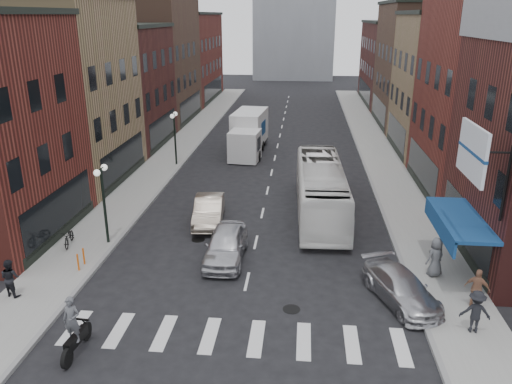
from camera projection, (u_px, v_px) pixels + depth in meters
ground at (244, 293)px, 20.82m from camera, size 160.00×160.00×0.00m
sidewalk_left at (175, 151)px, 42.20m from camera, size 3.00×74.00×0.15m
sidewalk_right at (380, 156)px, 40.65m from camera, size 3.00×74.00×0.15m
curb_left at (193, 153)px, 42.09m from camera, size 0.20×74.00×0.16m
curb_right at (361, 157)px, 40.81m from camera, size 0.20×74.00×0.16m
crosswalk_stripes at (234, 337)px, 18.01m from camera, size 12.00×2.20×0.01m
bldg_left_mid_a at (45, 91)px, 33.25m from camera, size 10.30×10.20×12.30m
bldg_left_mid_b at (104, 86)px, 42.96m from camera, size 10.30×10.20×10.30m
bldg_left_far_a at (142, 58)px, 52.77m from camera, size 10.30×12.20×13.30m
bldg_left_far_b at (176, 57)px, 66.23m from camera, size 10.30×16.20×11.30m
bldg_right_mid_b at (464, 85)px, 40.07m from camera, size 10.30×10.20×11.30m
bldg_right_far_a at (433, 66)px, 50.21m from camera, size 10.30×12.20×12.30m
bldg_right_far_b at (406, 63)px, 63.67m from camera, size 10.30×16.20×10.30m
awning_blue at (456, 220)px, 21.47m from camera, size 1.80×5.00×0.78m
billboard_sign at (475, 154)px, 18.45m from camera, size 1.52×3.00×3.70m
streetlamp_near at (103, 190)px, 24.27m from camera, size 0.32×1.22×4.11m
streetlamp_far at (175, 129)px, 37.40m from camera, size 0.32×1.22×4.11m
bike_rack at (81, 259)px, 22.55m from camera, size 0.08×0.68×0.80m
box_truck at (248, 134)px, 41.42m from camera, size 2.82×7.89×3.35m
motorcycle_rider at (74, 328)px, 16.78m from camera, size 0.64×2.18×2.22m
transit_bus at (321, 189)px, 28.68m from camera, size 2.89×10.92×3.02m
sedan_left_near at (226, 245)px, 23.49m from camera, size 1.83×4.50×1.53m
sedan_left_far at (209, 210)px, 27.73m from camera, size 1.98×4.52×1.44m
curb_car at (401, 288)px, 20.04m from camera, size 3.20×4.63×1.25m
parked_bicycle at (69, 237)px, 24.74m from camera, size 0.88×1.66×0.83m
ped_left_solo at (10, 278)px, 20.16m from camera, size 0.88×0.67×1.60m
ped_right_a at (476, 312)px, 17.83m from camera, size 1.11×0.64×1.63m
ped_right_b at (477, 289)px, 19.35m from camera, size 1.06×0.84×1.62m
ped_right_c at (436, 257)px, 21.69m from camera, size 1.04×0.93×1.78m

